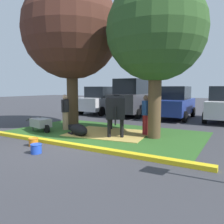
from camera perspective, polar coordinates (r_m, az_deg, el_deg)
The scene contains 16 objects.
ground_plane at distance 7.71m, azimuth -10.87°, elevation -8.45°, with size 80.00×80.00×0.00m, color #38383D.
grass_island at distance 9.70m, azimuth -1.92°, elevation -5.26°, with size 8.10×4.69×0.02m, color #2D5B23.
curb_yellow at distance 7.74m, azimuth -11.85°, elevation -7.95°, with size 9.30×0.24×0.12m, color yellow.
hay_bedding at distance 9.48m, azimuth -0.91°, elevation -5.43°, with size 3.20×2.40×0.04m, color tan.
shade_tree_left at distance 11.56m, azimuth -10.27°, elevation 19.59°, with size 4.63×4.63×6.98m.
shade_tree_right at distance 8.90m, azimuth 11.10°, elevation 19.39°, with size 3.68×3.68×5.86m.
cow_holstein at distance 9.48m, azimuth 1.01°, elevation 1.39°, with size 1.85×2.91×1.60m.
calf_lying at distance 9.20m, azimuth -8.55°, elevation -4.50°, with size 1.32×0.86×0.48m.
person_handler at distance 9.17m, azimuth 8.59°, elevation -0.48°, with size 0.34×0.50×1.64m.
person_visitor_near at distance 10.42m, azimuth -11.78°, elevation 0.21°, with size 0.34×0.52×1.63m.
wheelbarrow at distance 10.37m, azimuth -17.57°, elevation -2.70°, with size 1.62×0.85×0.63m.
bucket_orange at distance 7.99m, azimuth -19.30°, elevation -7.15°, with size 0.33×0.33×0.26m.
bucket_blue at distance 7.08m, azimuth -18.68°, elevation -8.75°, with size 0.34×0.34×0.28m.
hatchback_white at distance 17.15m, azimuth -2.75°, elevation 2.98°, with size 2.10×4.44×2.02m.
suv_dark_grey at distance 15.75m, azimuth 5.56°, elevation 3.72°, with size 2.21×4.64×2.52m.
sedan_blue at distance 14.70m, azimuth 15.61°, elevation 2.24°, with size 2.10×4.44×2.02m.
Camera 1 is at (4.92, -5.61, 1.93)m, focal length 36.04 mm.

